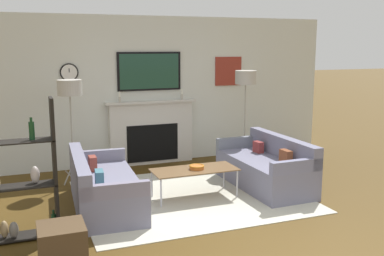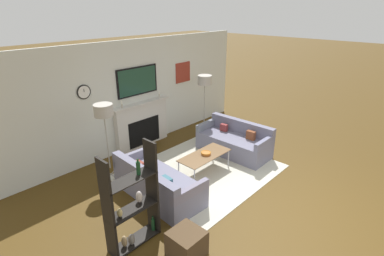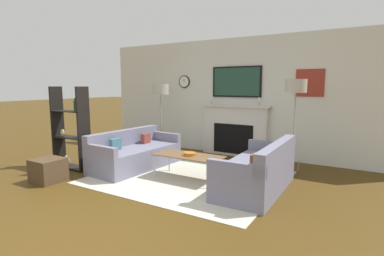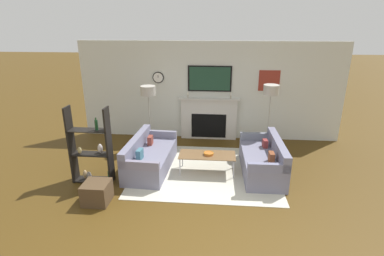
% 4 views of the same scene
% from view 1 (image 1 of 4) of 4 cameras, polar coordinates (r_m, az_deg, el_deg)
% --- Properties ---
extents(fireplace_wall, '(7.24, 0.28, 2.70)m').
position_cam_1_polar(fireplace_wall, '(8.34, -5.40, 3.87)').
color(fireplace_wall, silver).
rests_on(fireplace_wall, ground_plane).
extents(area_rug, '(3.15, 2.66, 0.01)m').
position_cam_1_polar(area_rug, '(6.64, -0.24, -8.62)').
color(area_rug, beige).
rests_on(area_rug, ground_plane).
extents(couch_left, '(0.92, 1.90, 0.73)m').
position_cam_1_polar(couch_left, '(6.24, -11.27, -7.53)').
color(couch_left, slate).
rests_on(couch_left, ground_plane).
extents(couch_right, '(0.84, 1.79, 0.78)m').
position_cam_1_polar(couch_right, '(7.08, 9.40, -5.14)').
color(couch_right, slate).
rests_on(couch_right, ground_plane).
extents(coffee_table, '(1.23, 0.53, 0.43)m').
position_cam_1_polar(coffee_table, '(6.47, 0.32, -5.46)').
color(coffee_table, brown).
rests_on(coffee_table, ground_plane).
extents(decorative_bowl, '(0.22, 0.22, 0.06)m').
position_cam_1_polar(decorative_bowl, '(6.46, 0.61, -4.96)').
color(decorative_bowl, '#BF6526').
rests_on(decorative_bowl, coffee_table).
extents(floor_lamp_left, '(0.37, 0.37, 1.66)m').
position_cam_1_polar(floor_lamp_left, '(7.14, -15.28, 4.74)').
color(floor_lamp_left, '#9E998E').
rests_on(floor_lamp_left, ground_plane).
extents(floor_lamp_right, '(0.38, 0.38, 1.74)m').
position_cam_1_polar(floor_lamp_right, '(8.03, 6.84, 6.17)').
color(floor_lamp_right, '#9E998E').
rests_on(floor_lamp_right, ground_plane).
extents(shelf_unit, '(0.83, 0.28, 1.61)m').
position_cam_1_polar(shelf_unit, '(5.40, -21.13, -6.06)').
color(shelf_unit, black).
rests_on(shelf_unit, ground_plane).
extents(ottoman, '(0.47, 0.47, 0.39)m').
position_cam_1_polar(ottoman, '(4.87, -16.19, -13.94)').
color(ottoman, '#4A3622').
rests_on(ottoman, ground_plane).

